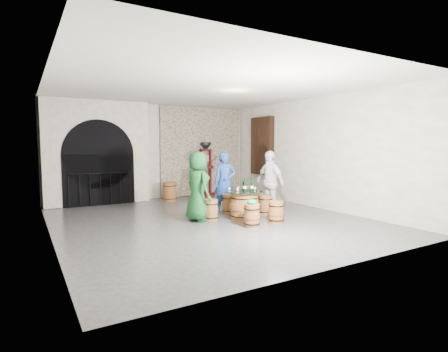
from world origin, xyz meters
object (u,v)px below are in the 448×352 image
barrel_stool_near_left (252,216)px  side_barrel (170,192)px  person_green (198,186)px  corking_press (206,165)px  barrel_stool_far (229,204)px  person_blue (225,182)px  barrel_table (244,205)px  wine_bottle_right (244,186)px  barrel_stool_left (211,210)px  barrel_stool_right (265,205)px  wine_bottle_center (252,186)px  person_white (270,182)px  barrel_stool_near_right (276,212)px  wine_bottle_left (245,186)px

barrel_stool_near_left → side_barrel: side_barrel is taller
person_green → corking_press: 4.29m
barrel_stool_far → barrel_stool_near_left: (-0.37, -1.62, 0.00)m
corking_press → person_blue: bearing=-118.7°
barrel_table → corking_press: corking_press is taller
wine_bottle_right → corking_press: size_ratio=0.17×
barrel_stool_left → side_barrel: 3.24m
person_green → barrel_stool_left: bearing=-114.9°
barrel_stool_far → barrel_stool_near_left: size_ratio=1.00×
barrel_stool_left → corking_press: corking_press is taller
person_green → person_blue: 1.34m
barrel_stool_right → person_green: 2.00m
wine_bottle_center → side_barrel: size_ratio=0.51×
person_green → wine_bottle_center: bearing=-115.3°
barrel_stool_left → person_white: (1.77, -0.03, 0.59)m
person_blue → person_white: bearing=-19.8°
barrel_stool_near_left → wine_bottle_center: bearing=55.1°
barrel_stool_far → barrel_stool_near_right: bearing=-77.1°
barrel_stool_left → wine_bottle_right: (0.83, -0.21, 0.57)m
barrel_stool_near_left → wine_bottle_left: size_ratio=1.58×
barrel_stool_near_right → corking_press: (0.64, 4.83, 0.87)m
barrel_stool_near_left → corking_press: bearing=74.3°
wine_bottle_left → wine_bottle_right: 0.12m
wine_bottle_center → wine_bottle_right: (-0.14, 0.15, 0.00)m
barrel_stool_left → person_blue: 1.30m
barrel_stool_right → person_white: size_ratio=0.31×
barrel_stool_near_right → person_white: (0.56, 0.99, 0.59)m
barrel_stool_right → wine_bottle_center: wine_bottle_center is taller
corking_press → barrel_stool_far: bearing=-117.7°
barrel_table → barrel_stool_near_right: barrel_table is taller
barrel_stool_near_right → barrel_stool_right: bearing=67.1°
barrel_stool_right → wine_bottle_left: wine_bottle_left is taller
barrel_stool_near_left → person_blue: (0.39, 1.85, 0.57)m
barrel_stool_left → side_barrel: bearing=86.2°
barrel_stool_near_right → barrel_stool_near_left: 0.73m
barrel_stool_near_right → wine_bottle_right: wine_bottle_right is taller
barrel_table → barrel_stool_near_left: (-0.32, -0.78, -0.09)m
person_green → corking_press: bearing=-35.1°
person_blue → person_white: 1.22m
wine_bottle_right → barrel_stool_right: bearing=9.9°
person_green → barrel_stool_right: bearing=-100.5°
barrel_stool_right → side_barrel: size_ratio=0.81×
person_green → person_blue: size_ratio=1.02×
person_green → barrel_stool_near_left: bearing=-151.7°
barrel_table → person_white: size_ratio=0.53×
person_blue → wine_bottle_right: bearing=-69.8°
person_blue → barrel_stool_right: bearing=-26.9°
side_barrel → corking_press: corking_press is taller
barrel_table → person_blue: bearing=86.4°
barrel_stool_left → wine_bottle_center: bearing=-20.3°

